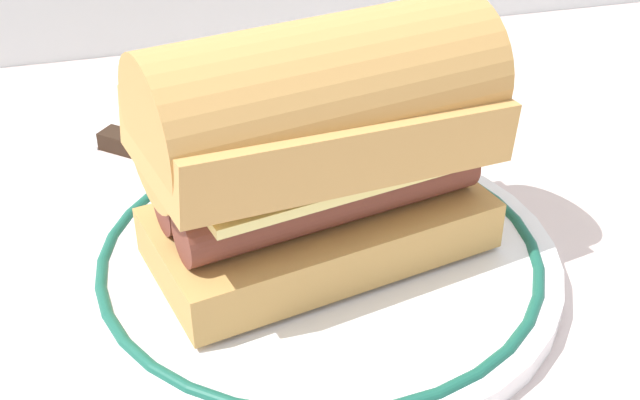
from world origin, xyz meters
TOP-DOWN VIEW (x-y plane):
  - ground_plane at (0.00, 0.00)m, footprint 1.50×1.50m
  - plate at (0.03, 0.02)m, footprint 0.25×0.25m
  - sausage_sandwich at (0.03, 0.02)m, footprint 0.19×0.12m
  - butter_knife at (-0.09, 0.20)m, footprint 0.13×0.12m

SIDE VIEW (x-z plane):
  - ground_plane at x=0.00m, z-range 0.00..0.00m
  - butter_knife at x=-0.09m, z-range 0.00..0.01m
  - plate at x=0.03m, z-range 0.00..0.02m
  - sausage_sandwich at x=0.03m, z-range 0.02..0.14m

